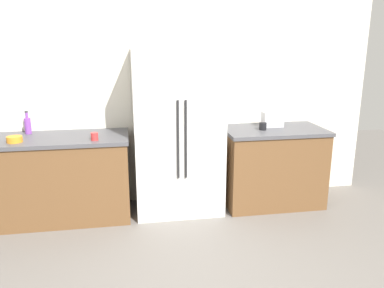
# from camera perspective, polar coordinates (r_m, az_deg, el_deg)

# --- Properties ---
(kitchen_back_panel) EXTENTS (4.90, 0.10, 2.97)m
(kitchen_back_panel) POSITION_cam_1_polar(r_m,az_deg,el_deg) (4.50, -3.70, 10.11)
(kitchen_back_panel) COLOR silver
(kitchen_back_panel) RESTS_ON ground_plane
(counter_left) EXTENTS (1.47, 0.69, 0.90)m
(counter_left) POSITION_cam_1_polar(r_m,az_deg,el_deg) (4.37, -18.92, -4.76)
(counter_left) COLOR brown
(counter_left) RESTS_ON ground_plane
(counter_right) EXTENTS (1.14, 0.69, 0.90)m
(counter_right) POSITION_cam_1_polar(r_m,az_deg,el_deg) (4.61, 11.74, -3.21)
(counter_right) COLOR brown
(counter_right) RESTS_ON ground_plane
(refrigerator) EXTENTS (0.95, 0.66, 1.80)m
(refrigerator) POSITION_cam_1_polar(r_m,az_deg,el_deg) (4.22, -2.13, 1.72)
(refrigerator) COLOR white
(refrigerator) RESTS_ON ground_plane
(toaster) EXTENTS (0.23, 0.14, 0.18)m
(toaster) POSITION_cam_1_polar(r_m,az_deg,el_deg) (4.57, 11.81, 3.61)
(toaster) COLOR silver
(toaster) RESTS_ON counter_right
(bottle_a) EXTENTS (0.07, 0.07, 0.25)m
(bottle_a) POSITION_cam_1_polar(r_m,az_deg,el_deg) (4.49, -23.14, 2.60)
(bottle_a) COLOR purple
(bottle_a) RESTS_ON counter_left
(cup_a) EXTENTS (0.07, 0.07, 0.08)m
(cup_a) POSITION_cam_1_polar(r_m,az_deg,el_deg) (3.98, -14.23, 1.09)
(cup_a) COLOR red
(cup_a) RESTS_ON counter_left
(cup_b) EXTENTS (0.08, 0.08, 0.08)m
(cup_b) POSITION_cam_1_polar(r_m,az_deg,el_deg) (4.39, 10.43, 2.60)
(cup_b) COLOR black
(cup_b) RESTS_ON counter_right
(bowl_a) EXTENTS (0.15, 0.15, 0.06)m
(bowl_a) POSITION_cam_1_polar(r_m,az_deg,el_deg) (4.17, -24.79, 0.64)
(bowl_a) COLOR orange
(bowl_a) RESTS_ON counter_left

